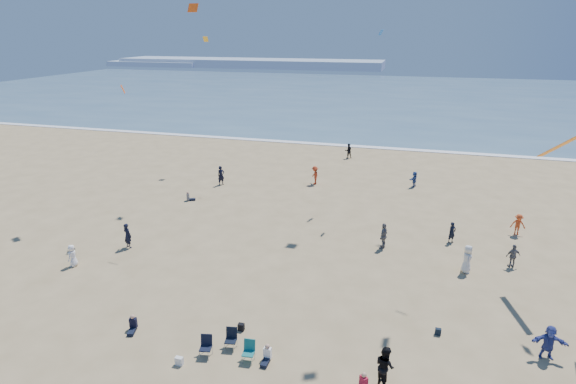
# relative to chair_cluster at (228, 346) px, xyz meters

# --- Properties ---
(ocean) EXTENTS (220.00, 100.00, 0.06)m
(ocean) POSITION_rel_chair_cluster_xyz_m (-0.36, 91.32, -0.47)
(ocean) COLOR #476B84
(ocean) RESTS_ON ground
(surf_line) EXTENTS (220.00, 1.20, 0.08)m
(surf_line) POSITION_rel_chair_cluster_xyz_m (-0.36, 41.32, -0.46)
(surf_line) COLOR white
(surf_line) RESTS_ON ground
(headland_far) EXTENTS (110.00, 20.00, 3.20)m
(headland_far) POSITION_rel_chair_cluster_xyz_m (-60.36, 166.32, 1.10)
(headland_far) COLOR #7A8EA8
(headland_far) RESTS_ON ground
(headland_near) EXTENTS (40.00, 14.00, 2.00)m
(headland_near) POSITION_rel_chair_cluster_xyz_m (-100.36, 161.32, 0.50)
(headland_near) COLOR #7A8EA8
(headland_near) RESTS_ON ground
(standing_flyers) EXTENTS (28.79, 43.58, 1.88)m
(standing_flyers) POSITION_rel_chair_cluster_xyz_m (4.12, 13.01, 0.35)
(standing_flyers) COLOR black
(standing_flyers) RESTS_ON ground
(seated_group) EXTENTS (18.41, 23.95, 0.84)m
(seated_group) POSITION_rel_chair_cluster_xyz_m (-1.15, 2.54, -0.08)
(seated_group) COLOR white
(seated_group) RESTS_ON ground
(chair_cluster) EXTENTS (2.68, 1.50, 1.00)m
(chair_cluster) POSITION_rel_chair_cluster_xyz_m (0.00, 0.00, 0.00)
(chair_cluster) COLOR black
(chair_cluster) RESTS_ON ground
(white_tote) EXTENTS (0.35, 0.20, 0.40)m
(white_tote) POSITION_rel_chair_cluster_xyz_m (-1.87, -1.17, -0.30)
(white_tote) COLOR white
(white_tote) RESTS_ON ground
(black_backpack) EXTENTS (0.30, 0.22, 0.38)m
(black_backpack) POSITION_rel_chair_cluster_xyz_m (-0.10, 1.87, -0.31)
(black_backpack) COLOR black
(black_backpack) RESTS_ON ground
(navy_bag) EXTENTS (0.28, 0.18, 0.34)m
(navy_bag) POSITION_rel_chair_cluster_xyz_m (9.34, 4.15, -0.33)
(navy_bag) COLOR black
(navy_bag) RESTS_ON ground
(kites_aloft) EXTENTS (42.01, 36.56, 28.68)m
(kites_aloft) POSITION_rel_chair_cluster_xyz_m (8.93, 10.83, 14.45)
(kites_aloft) COLOR purple
(kites_aloft) RESTS_ON ground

